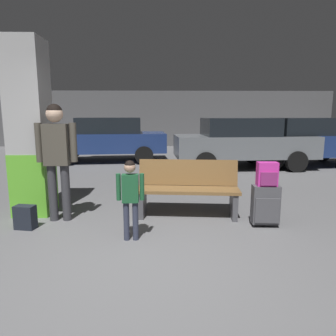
# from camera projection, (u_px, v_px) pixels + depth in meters

# --- Properties ---
(ground_plane) EXTENTS (18.00, 18.00, 0.10)m
(ground_plane) POSITION_uv_depth(u_px,v_px,m) (153.00, 186.00, 7.20)
(ground_plane) COLOR slate
(garage_back_wall) EXTENTS (18.00, 0.12, 2.80)m
(garage_back_wall) POSITION_uv_depth(u_px,v_px,m) (157.00, 119.00, 15.68)
(garage_back_wall) COLOR #565658
(garage_back_wall) RESTS_ON ground_plane
(structural_pillar) EXTENTS (0.57, 0.57, 2.76)m
(structural_pillar) POSITION_uv_depth(u_px,v_px,m) (30.00, 130.00, 4.85)
(structural_pillar) COLOR #66C633
(structural_pillar) RESTS_ON ground_plane
(bench) EXTENTS (1.64, 0.67, 0.89)m
(bench) POSITION_uv_depth(u_px,v_px,m) (188.00, 189.00, 4.87)
(bench) COLOR brown
(bench) RESTS_ON ground_plane
(suitcase) EXTENTS (0.39, 0.25, 0.60)m
(suitcase) POSITION_uv_depth(u_px,v_px,m) (265.00, 205.00, 4.42)
(suitcase) COLOR #4C4C51
(suitcase) RESTS_ON ground_plane
(backpack_bright) EXTENTS (0.29, 0.20, 0.34)m
(backpack_bright) POSITION_uv_depth(u_px,v_px,m) (267.00, 174.00, 4.34)
(backpack_bright) COLOR #D833A5
(backpack_bright) RESTS_ON suitcase
(child) EXTENTS (0.36, 0.21, 1.05)m
(child) POSITION_uv_depth(u_px,v_px,m) (130.00, 192.00, 3.88)
(child) COLOR #33384C
(child) RESTS_ON ground_plane
(adult) EXTENTS (0.60, 0.24, 1.76)m
(adult) POSITION_uv_depth(u_px,v_px,m) (57.00, 150.00, 4.54)
(adult) COLOR #38383D
(adult) RESTS_ON ground_plane
(backpack_dark_floor) EXTENTS (0.30, 0.23, 0.34)m
(backpack_dark_floor) POSITION_uv_depth(u_px,v_px,m) (26.00, 217.00, 4.35)
(backpack_dark_floor) COLOR #1E232D
(backpack_dark_floor) RESTS_ON ground_plane
(parked_car_near) EXTENTS (4.18, 1.95, 1.51)m
(parked_car_near) POSITION_uv_depth(u_px,v_px,m) (242.00, 142.00, 9.25)
(parked_car_near) COLOR slate
(parked_car_near) RESTS_ON ground_plane
(parked_car_side) EXTENTS (4.24, 2.10, 1.51)m
(parked_car_side) POSITION_uv_depth(u_px,v_px,m) (302.00, 140.00, 9.69)
(parked_car_side) COLOR navy
(parked_car_side) RESTS_ON ground_plane
(parked_car_far) EXTENTS (4.24, 2.08, 1.51)m
(parked_car_far) POSITION_uv_depth(u_px,v_px,m) (106.00, 138.00, 10.55)
(parked_car_far) COLOR navy
(parked_car_far) RESTS_ON ground_plane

